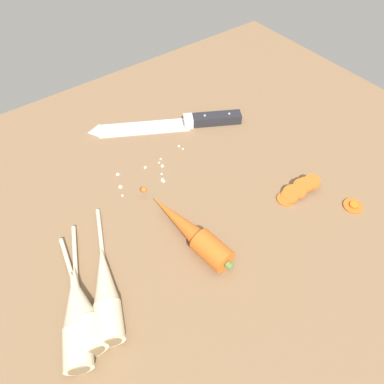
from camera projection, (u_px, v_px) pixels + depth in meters
The scene contains 9 objects.
ground_plane at pixel (186, 197), 69.45cm from camera, with size 120.00×90.00×4.00cm, color brown.
chefs_knife at pixel (163, 125), 79.57cm from camera, with size 31.90×19.96×4.18cm.
whole_carrot at pixel (190, 231), 59.44cm from camera, with size 6.22×22.53×4.20cm.
parsnip_front at pixel (76, 314), 50.53cm from camera, with size 11.14×22.82×4.00cm.
parsnip_mid_left at pixel (81, 309), 50.96cm from camera, with size 6.16×20.47×4.00cm.
parsnip_mid_right at pixel (106, 290), 52.80cm from camera, with size 11.15×22.99×4.00cm.
carrot_slice_stack at pixel (297, 190), 66.57cm from camera, with size 9.13×4.14×3.32cm.
carrot_slice_stray_near at pixel (353, 205), 65.14cm from camera, with size 3.58×3.58×0.70cm.
mince_crumbs at pixel (148, 173), 70.49cm from camera, with size 17.21×7.66×0.75cm.
Camera 1 is at (-25.17, -35.86, 51.91)cm, focal length 33.06 mm.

